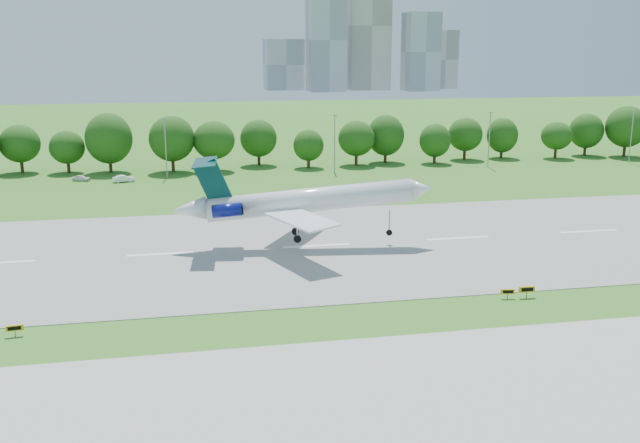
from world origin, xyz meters
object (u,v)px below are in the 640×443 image
(taxi_sign_left, at_px, (15,328))
(service_vehicle_b, at_px, (81,178))
(airliner, at_px, (297,200))
(service_vehicle_a, at_px, (124,179))

(taxi_sign_left, xyz_separation_m, service_vehicle_b, (-3.91, 81.52, -0.20))
(airliner, height_order, service_vehicle_b, airliner)
(taxi_sign_left, distance_m, service_vehicle_a, 78.78)
(taxi_sign_left, height_order, service_vehicle_a, service_vehicle_a)
(taxi_sign_left, bearing_deg, service_vehicle_b, 86.89)
(airliner, bearing_deg, service_vehicle_b, 126.40)
(airliner, distance_m, service_vehicle_b, 66.47)
(service_vehicle_b, bearing_deg, taxi_sign_left, -162.29)
(airliner, height_order, service_vehicle_a, airliner)
(airliner, bearing_deg, service_vehicle_a, 120.94)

